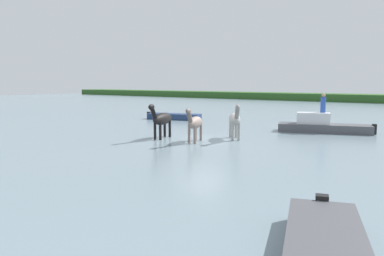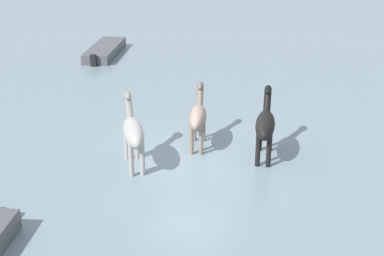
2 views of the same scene
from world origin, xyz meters
TOP-DOWN VIEW (x-y plane):
  - ground_plane at (0.00, 0.00)m, footprint 151.81×151.81m
  - horse_chestnut_trailing at (0.07, -0.86)m, footprint 1.13×2.34m
  - horse_rear_stallion at (1.21, 1.27)m, footprint 1.84×2.26m
  - horse_pinto_flank at (-2.14, -0.93)m, footprint 1.05×2.53m
  - boat_dinghy_port at (9.74, -10.42)m, footprint 2.88×5.01m

SIDE VIEW (x-z plane):
  - ground_plane at x=0.00m, z-range 0.00..0.00m
  - boat_dinghy_port at x=9.74m, z-range -0.20..0.55m
  - horse_chestnut_trailing at x=0.07m, z-range 0.09..1.93m
  - horse_pinto_flank at x=-2.14m, z-range 0.10..2.06m
  - horse_rear_stallion at x=1.21m, z-range 0.10..2.07m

